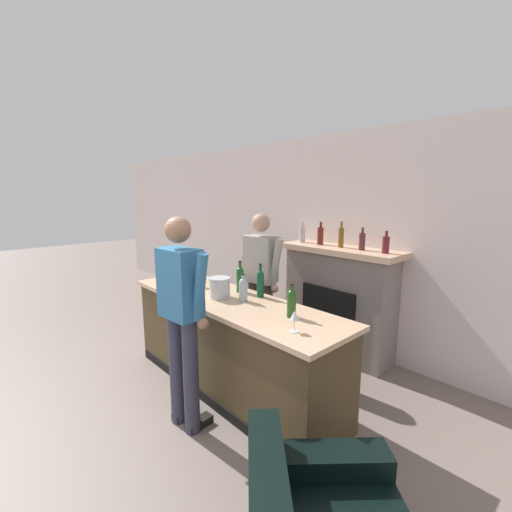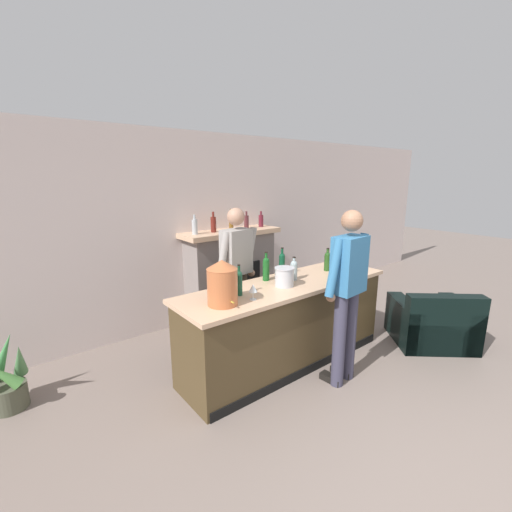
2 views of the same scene
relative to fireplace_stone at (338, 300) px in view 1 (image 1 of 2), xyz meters
name	(u,v)px [view 1 (image 1 of 2)]	position (x,y,z in m)	size (l,w,h in m)	color
ground_plane	(2,475)	(-0.50, -3.44, -0.69)	(24.00, 24.00, 0.00)	slate
wall_back_panel	(320,240)	(-0.50, 0.26, 0.68)	(12.00, 0.07, 2.75)	silver
bar_counter	(230,344)	(-0.27, -1.51, -0.21)	(2.63, 0.76, 0.97)	#493921
fireplace_stone	(338,300)	(0.00, 0.00, 0.00)	(1.52, 0.52, 1.67)	gray
potted_plant_corner	(184,291)	(-2.87, -0.49, -0.41)	(0.38, 0.39, 0.71)	#4D4E3C
person_customer	(182,315)	(-0.07, -2.17, 0.32)	(0.66, 0.33, 1.83)	#39374B
person_bartender	(260,281)	(-0.51, -0.87, 0.30)	(0.65, 0.35, 1.78)	#4D3F34
copper_dispenser	(173,265)	(-1.19, -1.61, 0.49)	(0.29, 0.32, 0.43)	#BC653A
ice_bucket_steel	(220,288)	(-0.36, -1.56, 0.38)	(0.22, 0.22, 0.21)	silver
wine_bottle_rose_blush	(243,289)	(-0.12, -1.46, 0.40)	(0.08, 0.08, 0.27)	#9DB1B4
wine_bottle_port_short	(195,274)	(-0.92, -1.49, 0.42)	(0.07, 0.07, 0.32)	#16422B
wine_bottle_merlot_tall	(240,278)	(-0.38, -1.28, 0.43)	(0.08, 0.08, 0.34)	#18551E
wine_bottle_riesling_slim	(260,282)	(-0.10, -1.24, 0.43)	(0.07, 0.07, 0.34)	#104429
wine_bottle_chardonnay_pale	(291,302)	(0.49, -1.44, 0.41)	(0.08, 0.08, 0.29)	#224A19
wine_glass_mid_counter	(295,317)	(0.71, -1.66, 0.40)	(0.07, 0.07, 0.17)	silver
wine_glass_front_left	(181,279)	(-0.89, -1.68, 0.39)	(0.08, 0.08, 0.16)	silver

